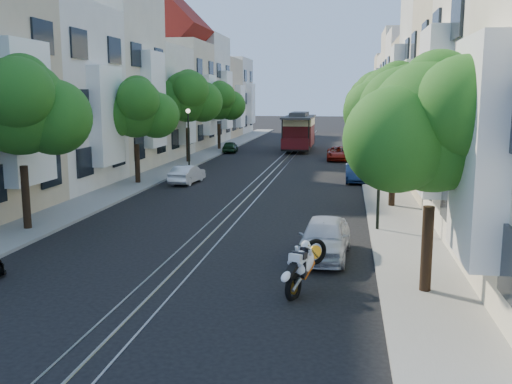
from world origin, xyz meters
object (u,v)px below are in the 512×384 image
at_px(tree_w_b, 136,110).
at_px(tree_w_d, 219,102).
at_px(tree_e_b, 397,107).
at_px(tree_e_c, 382,105).
at_px(cable_car, 299,130).
at_px(tree_e_a, 436,129).
at_px(tree_e_d, 375,100).
at_px(sportbike_rider, 303,264).
at_px(lamp_east, 380,159).
at_px(parked_car_e_far, 338,153).
at_px(tree_w_c, 188,98).
at_px(parked_car_w_mid, 187,174).
at_px(parked_car_w_far, 230,147).
at_px(tree_w_a, 21,109).
at_px(parked_car_e_near, 324,238).
at_px(lamp_west, 188,129).
at_px(parked_car_e_mid, 355,173).

xyz_separation_m(tree_w_b, tree_w_d, (0.00, 22.00, 0.20)).
distance_m(tree_e_b, tree_e_c, 11.00).
bearing_deg(cable_car, tree_e_c, -67.81).
relative_size(tree_e_a, tree_e_d, 0.92).
relative_size(tree_e_a, tree_e_b, 0.94).
relative_size(tree_w_b, sportbike_rider, 3.43).
distance_m(lamp_east, parked_car_e_far, 24.86).
xyz_separation_m(tree_w_b, tree_w_c, (0.00, 11.00, 0.67)).
distance_m(parked_car_e_far, parked_car_w_mid, 16.40).
relative_size(tree_e_b, parked_car_w_mid, 1.99).
relative_size(tree_w_d, lamp_east, 1.57).
relative_size(cable_car, parked_car_w_far, 2.79).
bearing_deg(tree_w_a, parked_car_e_near, -9.02).
height_order(tree_w_d, parked_car_e_far, tree_w_d).
xyz_separation_m(parked_car_e_far, parked_car_w_far, (-10.00, 4.84, -0.03)).
bearing_deg(sportbike_rider, tree_e_a, 29.59).
bearing_deg(tree_e_a, tree_e_c, 90.00).
height_order(tree_w_d, lamp_east, tree_w_d).
bearing_deg(parked_car_e_near, sportbike_rider, -93.24).
relative_size(tree_w_c, parked_car_w_mid, 2.11).
distance_m(tree_w_d, parked_car_w_far, 5.00).
relative_size(tree_e_a, parked_car_w_far, 2.02).
distance_m(tree_w_c, cable_car, 14.31).
xyz_separation_m(tree_w_c, parked_car_e_near, (11.54, -24.83, -4.41)).
bearing_deg(parked_car_w_far, cable_car, -157.17).
relative_size(lamp_west, parked_car_w_far, 1.34).
height_order(tree_e_a, parked_car_w_far, tree_e_a).
relative_size(tree_w_a, lamp_west, 1.61).
xyz_separation_m(tree_e_b, parked_car_w_mid, (-11.66, 5.86, -4.18)).
xyz_separation_m(tree_w_b, parked_car_w_far, (1.54, 19.55, -3.87)).
bearing_deg(lamp_west, tree_w_d, 93.44).
height_order(lamp_west, parked_car_e_mid, lamp_west).
height_order(parked_car_e_far, parked_car_w_mid, parked_car_e_far).
bearing_deg(tree_e_c, tree_e_a, -90.00).
relative_size(tree_e_a, sportbike_rider, 3.43).
xyz_separation_m(tree_w_d, lamp_west, (0.84, -13.98, -1.75)).
relative_size(tree_w_b, parked_car_e_mid, 1.90).
bearing_deg(tree_e_c, parked_car_w_mid, -156.22).
bearing_deg(parked_car_e_near, parked_car_e_far, 93.75).
distance_m(tree_e_b, lamp_west, 18.90).
height_order(lamp_east, sportbike_rider, lamp_east).
distance_m(parked_car_w_mid, parked_car_w_far, 18.72).
height_order(tree_e_d, parked_car_e_far, tree_e_d).
bearing_deg(parked_car_w_mid, tree_w_b, 22.93).
bearing_deg(tree_w_b, parked_car_e_far, 51.88).
xyz_separation_m(lamp_east, lamp_west, (-12.60, 18.00, 0.00)).
distance_m(tree_w_a, sportbike_rider, 12.95).
bearing_deg(tree_w_d, lamp_east, -67.20).
xyz_separation_m(tree_e_b, tree_w_c, (-14.40, 16.00, 0.34)).
distance_m(tree_w_b, parked_car_e_near, 18.40).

